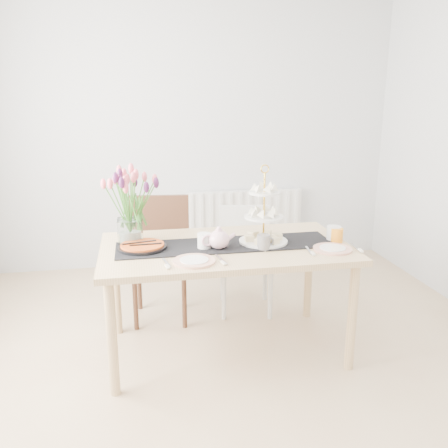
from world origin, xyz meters
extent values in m
plane|color=tan|center=(0.00, 0.00, 0.00)|extent=(4.50, 4.50, 0.00)
plane|color=silver|center=(0.00, 2.25, 1.30)|extent=(4.00, 0.00, 4.00)
cube|color=white|center=(0.50, 2.19, 0.45)|extent=(1.20, 0.08, 0.60)
cube|color=tan|center=(-0.04, 0.43, 0.73)|extent=(1.60, 0.90, 0.04)
cylinder|color=tan|center=(-0.77, 0.05, 0.35)|extent=(0.06, 0.06, 0.71)
cylinder|color=tan|center=(0.69, 0.05, 0.35)|extent=(0.06, 0.06, 0.71)
cylinder|color=tan|center=(-0.77, 0.81, 0.35)|extent=(0.06, 0.06, 0.71)
cylinder|color=tan|center=(0.69, 0.81, 0.35)|extent=(0.06, 0.06, 0.71)
cube|color=#3C2415|center=(-0.44, 0.99, 0.48)|extent=(0.51, 0.51, 0.04)
cube|color=#3C2415|center=(-0.42, 1.20, 0.72)|extent=(0.47, 0.08, 0.44)
cylinder|color=#3C2415|center=(-0.64, 0.83, 0.23)|extent=(0.04, 0.04, 0.46)
cylinder|color=#3C2415|center=(-0.28, 0.80, 0.23)|extent=(0.04, 0.04, 0.46)
cylinder|color=#3C2415|center=(-0.60, 1.19, 0.23)|extent=(0.04, 0.04, 0.46)
cylinder|color=#3C2415|center=(-0.25, 1.16, 0.23)|extent=(0.04, 0.04, 0.46)
cube|color=silver|center=(0.24, 1.03, 0.42)|extent=(0.47, 0.47, 0.04)
cube|color=silver|center=(0.27, 1.21, 0.63)|extent=(0.41, 0.10, 0.39)
cylinder|color=silver|center=(0.03, 0.88, 0.20)|extent=(0.04, 0.04, 0.40)
cylinder|color=silver|center=(0.39, 0.82, 0.20)|extent=(0.04, 0.04, 0.40)
cylinder|color=silver|center=(0.09, 1.23, 0.20)|extent=(0.04, 0.04, 0.40)
cylinder|color=silver|center=(0.45, 1.17, 0.20)|extent=(0.04, 0.04, 0.40)
cube|color=black|center=(-0.04, 0.43, 0.75)|extent=(1.40, 0.35, 0.01)
cube|color=silver|center=(-0.64, 0.60, 0.83)|extent=(0.16, 0.16, 0.16)
cylinder|color=gold|center=(0.21, 0.43, 0.98)|extent=(0.01, 0.01, 0.47)
cylinder|color=white|center=(0.21, 0.43, 0.77)|extent=(0.32, 0.32, 0.01)
cylinder|color=white|center=(0.21, 0.43, 0.93)|extent=(0.26, 0.26, 0.01)
cylinder|color=white|center=(0.21, 0.43, 1.09)|extent=(0.20, 0.20, 0.01)
cylinder|color=silver|center=(0.70, 0.41, 0.80)|extent=(0.11, 0.11, 0.10)
cylinder|color=black|center=(-0.57, 0.44, 0.76)|extent=(0.31, 0.31, 0.03)
cylinder|color=#C4491B|center=(-0.57, 0.44, 0.78)|extent=(0.27, 0.27, 0.01)
cylinder|color=slate|center=(0.18, 0.30, 0.80)|extent=(0.10, 0.10, 0.10)
cylinder|color=white|center=(-0.19, 0.39, 0.80)|extent=(0.10, 0.10, 0.10)
cylinder|color=orange|center=(0.70, 0.36, 0.80)|extent=(0.10, 0.10, 0.09)
cylinder|color=silver|center=(-0.28, 0.15, 0.76)|extent=(0.29, 0.29, 0.01)
cylinder|color=silver|center=(0.61, 0.21, 0.76)|extent=(0.27, 0.27, 0.01)
camera|label=1|loc=(-0.60, -2.45, 1.69)|focal=38.00mm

